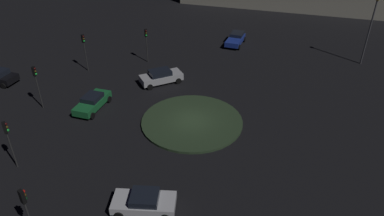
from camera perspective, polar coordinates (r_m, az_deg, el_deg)
The scene contains 12 objects.
ground_plane at distance 32.87m, azimuth -0.00°, elevation -2.29°, with size 116.80×116.80×0.00m, color black.
roundabout_island at distance 32.80m, azimuth -0.00°, elevation -2.13°, with size 9.21×9.21×0.22m, color #2D4228.
car_green at distance 35.78m, azimuth -15.48°, elevation 0.91°, with size 2.43×4.57×1.42m.
car_white at distance 24.70m, azimuth -7.57°, elevation -14.48°, with size 4.57×3.28×1.34m.
car_blue at distance 49.70m, azimuth 6.92°, elevation 10.78°, with size 2.32×4.33×1.40m.
car_silver at distance 39.22m, azimuth -4.94°, elevation 4.99°, with size 4.31×4.65×1.53m.
traffic_light_northeast at distance 29.43m, azimuth -27.12°, elevation -3.94°, with size 0.38×0.39×4.12m.
traffic_light_southeast at distance 43.57m, azimuth -7.25°, elevation 10.79°, with size 0.39×0.38×4.16m.
traffic_light_north at distance 22.89m, azimuth -24.76°, elevation -14.02°, with size 0.34×0.38×4.37m.
traffic_light_east at distance 36.46m, azimuth -23.43°, elevation 4.20°, with size 0.39×0.35×4.37m.
traffic_light_east_near at distance 42.68m, azimuth -16.69°, elevation 9.45°, with size 0.39×0.35×4.39m.
streetlamp_southwest at distance 46.78m, azimuth 26.50°, elevation 11.93°, with size 0.48×0.48×8.02m.
Camera 1 is at (-11.50, 24.65, 18.45)m, focal length 33.71 mm.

